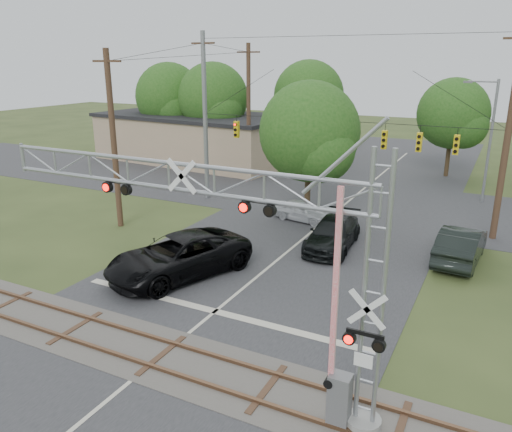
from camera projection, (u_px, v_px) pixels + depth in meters
The scene contains 14 objects.
ground at pixel (122, 389), 15.32m from camera, with size 160.00×160.00×0.00m, color #323F1D.
road_main at pixel (264, 271), 23.82m from camera, with size 14.00×90.00×0.02m, color #2B2B2D.
road_cross at pixel (350, 200), 35.73m from camera, with size 90.00×12.00×0.02m, color #2B2B2D.
railroad_track at pixel (162, 355), 17.02m from camera, with size 90.00×3.20×0.17m.
crossing_gantry at pixel (241, 241), 13.81m from camera, with size 12.84×0.99×7.77m.
traffic_signal_span at pixel (350, 129), 30.27m from camera, with size 19.34×0.36×11.50m.
pickup_black at pixel (179, 256), 23.13m from camera, with size 3.20×6.93×1.93m, color black.
car_dark at pixel (333, 234), 26.62m from camera, with size 2.20×5.42×1.57m, color black.
sedan_silver at pixel (303, 211), 31.11m from camera, with size 1.54×3.83×1.31m, color #B5B8BD.
suv_dark at pixel (461, 244), 24.80m from camera, with size 1.86×5.34×1.76m, color black.
commercial_building at pixel (197, 137), 49.49m from camera, with size 20.21×11.66×4.53m.
streetlight at pixel (488, 135), 33.98m from camera, with size 2.25×0.23×8.44m.
utility_poles at pixel (407, 123), 30.70m from camera, with size 25.08×29.00×13.87m.
treeline at pixel (354, 105), 42.71m from camera, with size 51.79×26.39×9.78m.
Camera 1 is at (9.57, -9.73, 9.70)m, focal length 35.00 mm.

